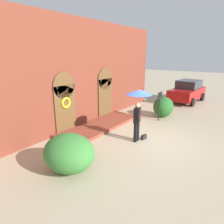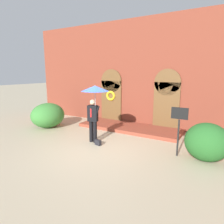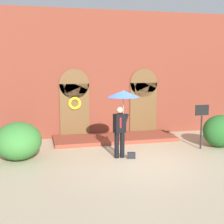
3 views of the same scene
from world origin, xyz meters
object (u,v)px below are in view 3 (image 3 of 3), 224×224
object	(u,v)px
handbag	(131,155)
shrub_left	(18,141)
person_with_umbrella	(122,104)
sign_post	(202,119)
shrub_right	(220,131)

from	to	relation	value
handbag	shrub_left	world-z (taller)	shrub_left
person_with_umbrella	sign_post	size ratio (longest dim) A/B	1.37
person_with_umbrella	shrub_left	xyz separation A→B (m)	(-3.52, 0.67, -1.27)
handbag	sign_post	xyz separation A→B (m)	(2.98, 0.56, 1.05)
person_with_umbrella	shrub_left	distance (m)	3.80
person_with_umbrella	handbag	distance (m)	1.83
handbag	sign_post	world-z (taller)	sign_post
handbag	sign_post	size ratio (longest dim) A/B	0.16
shrub_left	shrub_right	xyz separation A→B (m)	(7.68, -0.22, -0.01)
person_with_umbrella	sign_post	distance (m)	3.36
handbag	shrub_left	size ratio (longest dim) A/B	0.15
sign_post	shrub_left	size ratio (longest dim) A/B	0.94
sign_post	shrub_right	bearing A→B (deg)	6.27
person_with_umbrella	handbag	size ratio (longest dim) A/B	8.44
shrub_left	person_with_umbrella	bearing A→B (deg)	-10.83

